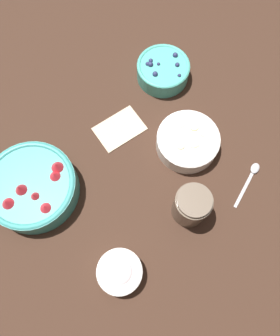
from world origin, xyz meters
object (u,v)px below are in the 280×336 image
bowl_blueberries (163,70)px  jar_chocolate (191,206)px  bowl_strawberries (32,187)px  bowl_cream (120,272)px  bowl_bananas (188,141)px

bowl_blueberries → jar_chocolate: jar_chocolate is taller
bowl_strawberries → bowl_cream: 0.30m
jar_chocolate → bowl_bananas: bearing=-132.4°
bowl_strawberries → jar_chocolate: bearing=131.3°
bowl_cream → jar_chocolate: jar_chocolate is taller
bowl_strawberries → bowl_bananas: 0.42m
jar_chocolate → bowl_cream: bearing=0.3°
bowl_strawberries → bowl_cream: (-0.03, 0.30, -0.01)m
bowl_strawberries → bowl_cream: bearing=96.5°
bowl_strawberries → jar_chocolate: jar_chocolate is taller
bowl_blueberries → bowl_bananas: (0.10, 0.21, -0.00)m
bowl_strawberries → bowl_blueberries: size_ratio=1.50×
bowl_cream → jar_chocolate: size_ratio=0.96×
bowl_bananas → jar_chocolate: bearing=47.6°
bowl_strawberries → jar_chocolate: 0.40m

